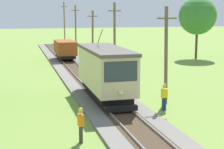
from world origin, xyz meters
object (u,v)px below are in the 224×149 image
Objects in this scene: utility_pole_far at (93,34)px; utility_pole_horizon at (64,21)px; track_worker at (81,123)px; utility_pole_mid at (115,37)px; freight_car at (65,49)px; utility_pole_near_tram at (166,54)px; tree_left_far at (197,16)px; utility_pole_distant at (76,26)px; red_tram at (105,71)px; second_worker at (164,96)px.

utility_pole_far is 29.60m from utility_pole_horizon.
utility_pole_far is 32.25m from track_worker.
utility_pole_mid is 11.35m from utility_pole_far.
utility_pole_far is (3.93, 1.45, 1.79)m from freight_car.
utility_pole_horizon is 61.44m from track_worker.
tree_left_far reaches higher than utility_pole_near_tram.
utility_pole_horizon reaches higher than freight_car.
utility_pole_near_tram reaches higher than freight_car.
freight_car is at bearing 111.68° from utility_pole_mid.
red_tram is at bearing -95.93° from utility_pole_distant.
tree_left_far is at bearing -13.64° from utility_pole_far.
red_tram reaches higher than track_worker.
utility_pole_mid is at bearing -90.00° from utility_pole_distant.
tree_left_far is (17.67, 20.02, 3.57)m from red_tram.
red_tram is 4.45m from utility_pole_near_tram.
utility_pole_distant is 0.89× the size of utility_pole_horizon.
utility_pole_mid is (3.93, 12.01, 1.55)m from red_tram.
utility_pole_mid is (3.93, -9.89, 2.19)m from freight_car.
second_worker is at bearing -93.21° from utility_pole_mid.
utility_pole_near_tram is 25.01m from utility_pole_far.
red_tram is at bearing -108.12° from utility_pole_mid.
utility_pole_near_tram is (3.93, -23.56, 1.89)m from freight_car.
second_worker is at bearing -83.15° from freight_car.
utility_pole_horizon is at bearing -2.14° from second_worker.
track_worker is (-7.12, -45.82, -2.83)m from utility_pole_distant.
second_worker is (-0.87, -41.38, -2.83)m from utility_pole_distant.
red_tram is 1.27× the size of utility_pole_near_tram.
red_tram is 1.02× the size of utility_pole_horizon.
second_worker is 28.15m from tree_left_far.
utility_pole_mid is 15.84m from second_worker.
utility_pole_mid is at bearing 71.88° from red_tram.
utility_pole_near_tram is 0.90× the size of utility_pole_distant.
freight_car is 4.56m from utility_pole_far.
utility_pole_mid is at bearing -149.75° from tree_left_far.
utility_pole_horizon is at bearing 112.65° from tree_left_far.
freight_car is at bearing -103.88° from utility_pole_distant.
red_tram is at bearing -131.43° from tree_left_far.
red_tram is 26.94m from tree_left_far.
utility_pole_distant is at bearing 90.00° from utility_pole_mid.
utility_pole_distant reaches higher than track_worker.
red_tram is 53.12m from utility_pole_horizon.
utility_pole_far is at bearing 71.46° from track_worker.
utility_pole_distant is at bearing 84.07° from red_tram.
track_worker is at bearing -126.66° from tree_left_far.
tree_left_far reaches higher than second_worker.
utility_pole_distant is at bearing 90.00° from utility_pole_near_tram.
utility_pole_distant is at bearing -90.00° from utility_pole_horizon.
utility_pole_distant reaches higher than utility_pole_near_tram.
utility_pole_mid reaches higher than red_tram.
utility_pole_horizon is (0.00, 40.93, 0.52)m from utility_pole_mid.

